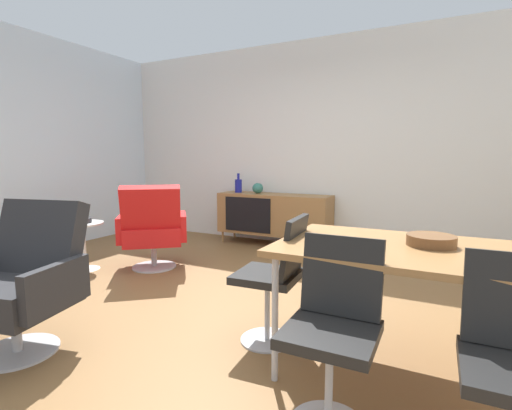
# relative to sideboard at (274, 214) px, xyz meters

# --- Properties ---
(ground_plane) EXTENTS (8.32, 8.32, 0.00)m
(ground_plane) POSITION_rel_sideboard_xyz_m (0.56, -2.30, -0.44)
(ground_plane) COLOR brown
(wall_back) EXTENTS (6.80, 0.12, 2.80)m
(wall_back) POSITION_rel_sideboard_xyz_m (0.56, 0.30, 0.96)
(wall_back) COLOR silver
(wall_back) RESTS_ON ground_plane
(sideboard) EXTENTS (1.60, 0.45, 0.72)m
(sideboard) POSITION_rel_sideboard_xyz_m (0.00, 0.00, 0.00)
(sideboard) COLOR olive
(sideboard) RESTS_ON ground_plane
(vase_cobalt) EXTENTS (0.10, 0.10, 0.28)m
(vase_cobalt) POSITION_rel_sideboard_xyz_m (-0.57, 0.00, 0.38)
(vase_cobalt) COLOR navy
(vase_cobalt) RESTS_ON sideboard
(vase_sculptural_dark) EXTENTS (0.15, 0.15, 0.15)m
(vase_sculptural_dark) POSITION_rel_sideboard_xyz_m (-0.25, 0.00, 0.35)
(vase_sculptural_dark) COLOR #337266
(vase_sculptural_dark) RESTS_ON sideboard
(dining_table) EXTENTS (1.60, 0.90, 0.74)m
(dining_table) POSITION_rel_sideboard_xyz_m (2.07, -2.57, 0.26)
(dining_table) COLOR olive
(dining_table) RESTS_ON ground_plane
(wooden_bowl_on_table) EXTENTS (0.26, 0.26, 0.06)m
(wooden_bowl_on_table) POSITION_rel_sideboard_xyz_m (2.08, -2.49, 0.33)
(wooden_bowl_on_table) COLOR brown
(wooden_bowl_on_table) RESTS_ON dining_table
(dining_chair_front_left) EXTENTS (0.40, 0.43, 0.86)m
(dining_chair_front_left) POSITION_rel_sideboard_xyz_m (1.72, -3.13, 0.03)
(dining_chair_front_left) COLOR black
(dining_chair_front_left) RESTS_ON ground_plane
(dining_chair_near_window) EXTENTS (0.45, 0.43, 0.86)m
(dining_chair_near_window) POSITION_rel_sideboard_xyz_m (1.18, -2.57, 0.03)
(dining_chair_near_window) COLOR black
(dining_chair_near_window) RESTS_ON ground_plane
(lounge_chair_red) EXTENTS (0.91, 0.90, 0.95)m
(lounge_chair_red) POSITION_rel_sideboard_xyz_m (-0.70, -1.66, 0.03)
(lounge_chair_red) COLOR red
(lounge_chair_red) RESTS_ON ground_plane
(armchair_black_shell) EXTENTS (0.81, 0.77, 0.95)m
(armchair_black_shell) POSITION_rel_sideboard_xyz_m (-0.23, -3.37, 0.03)
(armchair_black_shell) COLOR #262628
(armchair_black_shell) RESTS_ON ground_plane
(side_table_round) EXTENTS (0.44, 0.44, 0.52)m
(side_table_round) POSITION_rel_sideboard_xyz_m (-1.38, -2.01, -0.12)
(side_table_round) COLOR white
(side_table_round) RESTS_ON ground_plane
(fruit_bowl) EXTENTS (0.20, 0.20, 0.11)m
(fruit_bowl) POSITION_rel_sideboard_xyz_m (-1.38, -2.01, 0.12)
(fruit_bowl) COLOR #262628
(fruit_bowl) RESTS_ON side_table_round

